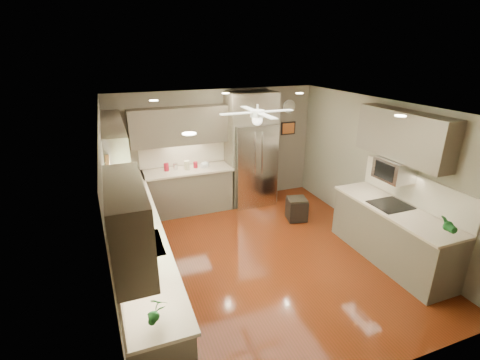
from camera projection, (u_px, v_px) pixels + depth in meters
floor at (262, 257)px, 5.85m from camera, size 5.00×5.00×0.00m
ceiling at (266, 107)px, 4.96m from camera, size 5.00×5.00×0.00m
wall_back at (216, 148)px, 7.59m from camera, size 4.50×0.00×4.50m
wall_front at (376, 283)px, 3.23m from camera, size 4.50×0.00×4.50m
wall_left at (111, 211)px, 4.66m from camera, size 0.00×5.00×5.00m
wall_right at (379, 171)px, 6.16m from camera, size 0.00×5.00×5.00m
canister_a at (166, 167)px, 7.08m from camera, size 0.13×0.13×0.16m
canister_b at (176, 166)px, 7.15m from camera, size 0.12×0.12×0.14m
canister_c at (187, 165)px, 7.16m from camera, size 0.14×0.14×0.19m
canister_d at (196, 165)px, 7.27m from camera, size 0.11×0.11×0.13m
soap_bottle at (128, 226)px, 4.73m from camera, size 0.10×0.10×0.17m
potted_plant_left at (158, 310)px, 3.10m from camera, size 0.20×0.17×0.32m
potted_plant_right at (448, 225)px, 4.60m from camera, size 0.21×0.18×0.32m
bowl at (205, 166)px, 7.29m from camera, size 0.22×0.22×0.05m
left_run at (139, 250)px, 5.16m from camera, size 0.65×4.70×1.45m
back_run at (188, 189)px, 7.36m from camera, size 1.85×0.65×1.45m
uppers at (204, 143)px, 5.56m from camera, size 4.50×4.70×0.95m
window at (112, 205)px, 4.12m from camera, size 0.05×1.12×0.92m
sink at (142, 247)px, 4.45m from camera, size 0.50×0.70×0.32m
refrigerator at (252, 151)px, 7.55m from camera, size 1.06×0.75×2.45m
right_run at (391, 233)px, 5.63m from camera, size 0.70×2.20×1.45m
microwave at (394, 170)px, 5.53m from camera, size 0.43×0.55×0.34m
ceiling_fan at (257, 115)px, 5.29m from camera, size 1.18×1.18×0.32m
recessed_lights at (253, 104)px, 5.30m from camera, size 2.84×3.14×0.01m
wall_clock at (289, 106)px, 7.88m from camera, size 0.30×0.03×0.30m
framed_print at (288, 128)px, 8.05m from camera, size 0.36×0.03×0.30m
stool at (297, 209)px, 7.04m from camera, size 0.45×0.45×0.46m
paper_towel at (147, 264)px, 3.80m from camera, size 0.12×0.12×0.31m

